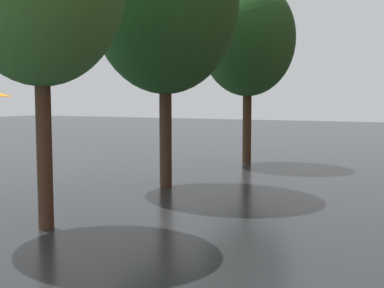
# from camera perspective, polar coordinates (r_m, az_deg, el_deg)

# --- Properties ---
(street_tree_1) EXTENTS (3.07, 3.07, 5.76)m
(street_tree_1) POSITION_cam_1_polar(r_m,az_deg,el_deg) (10.56, -3.16, 16.10)
(street_tree_1) COLOR #473323
(street_tree_1) RESTS_ON ground
(street_tree_2) EXTENTS (2.69, 2.69, 5.20)m
(street_tree_2) POSITION_cam_1_polar(r_m,az_deg,el_deg) (14.33, 6.50, 12.00)
(street_tree_2) COLOR #473323
(street_tree_2) RESTS_ON ground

